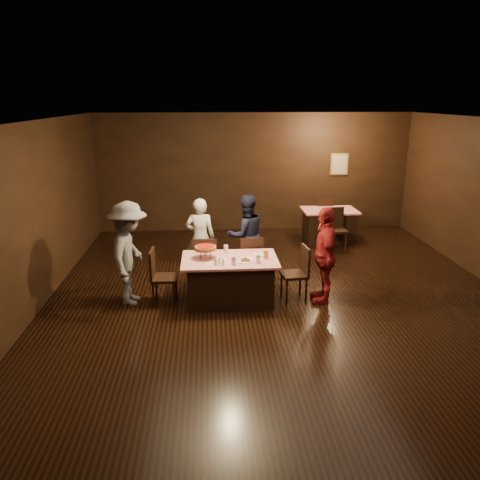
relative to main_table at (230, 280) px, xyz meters
name	(u,v)px	position (x,y,z in m)	size (l,w,h in m)	color
room	(288,181)	(0.87, -0.44, 1.75)	(10.00, 10.04, 3.02)	black
main_table	(230,280)	(0.00, 0.00, 0.00)	(1.60, 1.00, 0.77)	#B60C1C
back_table	(329,225)	(2.57, 3.39, 0.00)	(1.30, 0.90, 0.77)	red
chair_far_left	(206,261)	(-0.40, 0.75, 0.09)	(0.42, 0.42, 0.95)	black
chair_far_right	(249,260)	(0.40, 0.75, 0.09)	(0.42, 0.42, 0.95)	black
chair_end_left	(164,277)	(-1.10, 0.00, 0.09)	(0.42, 0.42, 0.95)	black
chair_end_right	(294,273)	(1.10, 0.00, 0.09)	(0.42, 0.42, 0.95)	black
chair_back_near	(337,229)	(2.57, 2.69, 0.09)	(0.42, 0.42, 0.95)	black
chair_back_far	(323,216)	(2.57, 3.99, 0.09)	(0.42, 0.42, 0.95)	black
diner_white_jacket	(200,237)	(-0.50, 1.27, 0.39)	(0.56, 0.37, 1.54)	silver
diner_navy_hoodie	(246,235)	(0.38, 1.26, 0.41)	(0.78, 0.61, 1.60)	black
diner_grey_knit	(129,254)	(-1.66, 0.06, 0.49)	(1.13, 0.65, 1.75)	slate
diner_red_shirt	(325,255)	(1.59, -0.09, 0.44)	(0.97, 0.40, 1.65)	maroon
pizza_stand	(205,248)	(-0.40, 0.05, 0.57)	(0.38, 0.38, 0.22)	black
plate_with_slice	(245,260)	(0.25, -0.18, 0.41)	(0.25, 0.25, 0.06)	white
plate_empty	(261,255)	(0.55, 0.15, 0.39)	(0.25, 0.25, 0.01)	white
glass_front_left	(234,261)	(0.05, -0.30, 0.46)	(0.08, 0.08, 0.14)	silver
glass_front_right	(258,259)	(0.45, -0.25, 0.46)	(0.08, 0.08, 0.14)	silver
glass_amber	(266,255)	(0.60, -0.05, 0.46)	(0.08, 0.08, 0.14)	#BF7F26
glass_back	(226,249)	(-0.05, 0.30, 0.46)	(0.08, 0.08, 0.14)	silver
condiments	(219,262)	(-0.18, -0.28, 0.43)	(0.17, 0.10, 0.09)	silver
napkin_center	(248,258)	(0.30, 0.00, 0.39)	(0.16, 0.16, 0.01)	white
napkin_left	(221,260)	(-0.15, -0.05, 0.39)	(0.16, 0.16, 0.01)	white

